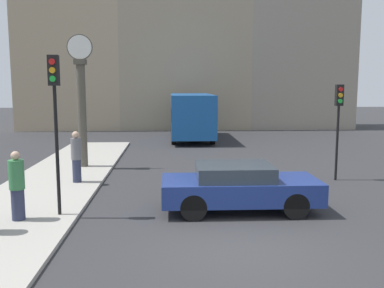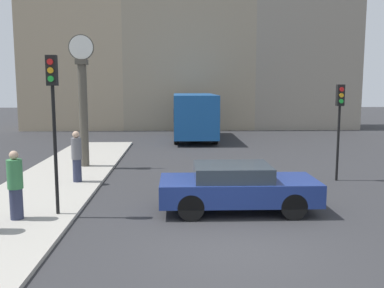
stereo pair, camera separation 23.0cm
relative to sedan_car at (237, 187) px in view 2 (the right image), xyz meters
The scene contains 10 objects.
ground_plane 2.88m from the sedan_car, 99.86° to the right, with size 120.00×120.00×0.00m, color #2D2D30.
sidewalk_corner 7.57m from the sedan_car, 142.29° to the left, with size 3.35×18.75×0.10m, color #A39E93.
building_row 24.85m from the sedan_car, 90.25° to the left, with size 26.32×5.00×16.60m.
sedan_car is the anchor object (origin of this frame).
bus_distant 15.97m from the sedan_car, 91.86° to the left, with size 2.60×7.43×2.90m.
traffic_light_near 5.34m from the sedan_car, behind, with size 0.26×0.24×4.10m.
traffic_light_far 5.87m from the sedan_car, 41.31° to the left, with size 0.26×0.24×3.48m.
street_clock 8.65m from the sedan_car, 130.84° to the left, with size 1.03×0.46×5.39m.
pedestrian_green_hoodie 5.76m from the sedan_car, behind, with size 0.38×0.38×1.74m.
pedestrian_grey_jacket 6.16m from the sedan_car, 146.65° to the left, with size 0.35×0.35×1.78m.
Camera 2 is at (-1.17, -8.67, 3.44)m, focal length 40.00 mm.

